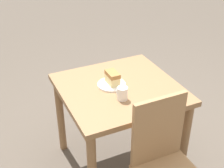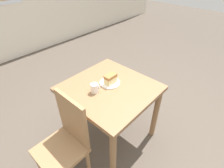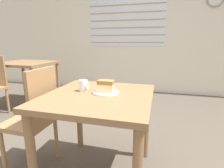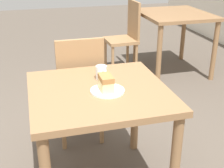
% 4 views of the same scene
% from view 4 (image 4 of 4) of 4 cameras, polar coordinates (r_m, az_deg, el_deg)
% --- Properties ---
extents(dining_table_near, '(0.81, 0.84, 0.73)m').
position_cam_4_polar(dining_table_near, '(1.95, -2.37, -4.14)').
color(dining_table_near, olive).
rests_on(dining_table_near, ground_plane).
extents(dining_table_far, '(0.91, 0.83, 0.78)m').
position_cam_4_polar(dining_table_far, '(4.08, 11.31, 10.99)').
color(dining_table_far, olive).
rests_on(dining_table_far, ground_plane).
extents(chair_near_window, '(0.38, 0.38, 0.92)m').
position_cam_4_polar(chair_near_window, '(2.51, -6.00, -0.63)').
color(chair_near_window, '#9E754C').
rests_on(chair_near_window, ground_plane).
extents(chair_far_corner, '(0.39, 0.39, 0.92)m').
position_cam_4_polar(chair_far_corner, '(4.03, 2.52, 8.90)').
color(chair_far_corner, '#9E754C').
rests_on(chair_far_corner, ground_plane).
extents(plate, '(0.21, 0.21, 0.01)m').
position_cam_4_polar(plate, '(1.86, -0.84, -1.23)').
color(plate, white).
rests_on(plate, dining_table_near).
extents(cake_slice, '(0.12, 0.07, 0.09)m').
position_cam_4_polar(cake_slice, '(1.84, -1.10, 0.22)').
color(cake_slice, beige).
rests_on(cake_slice, plate).
extents(coffee_mug, '(0.08, 0.07, 0.09)m').
position_cam_4_polar(coffee_mug, '(2.02, -1.93, 2.07)').
color(coffee_mug, white).
rests_on(coffee_mug, dining_table_near).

